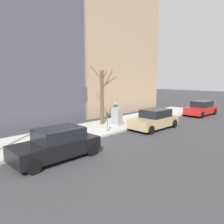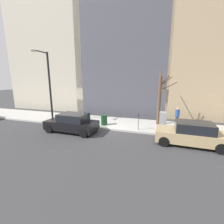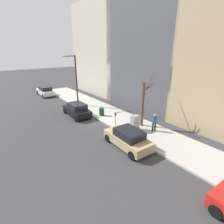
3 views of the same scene
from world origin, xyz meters
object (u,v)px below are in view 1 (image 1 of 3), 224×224
at_px(parked_car_red, 201,108).
at_px(parked_car_tan, 154,119).
at_px(utility_box, 117,117).
at_px(parking_meter, 107,120).
at_px(pedestrian_near_meter, 116,111).
at_px(office_tower_left, 91,20).
at_px(parked_car_black, 57,144).
at_px(bare_tree, 102,95).
at_px(trash_bin, 66,132).

height_order(parked_car_red, parked_car_tan, same).
bearing_deg(parked_car_red, parked_car_tan, 91.77).
bearing_deg(utility_box, parking_meter, 114.24).
xyz_separation_m(pedestrian_near_meter, office_tower_left, (8.89, -5.02, 9.89)).
distance_m(utility_box, pedestrian_near_meter, 1.79).
relative_size(parked_car_black, office_tower_left, 0.19).
bearing_deg(utility_box, parked_car_black, 109.81).
distance_m(bare_tree, office_tower_left, 13.89).
distance_m(parking_meter, office_tower_left, 16.95).
height_order(parked_car_tan, utility_box, utility_box).
relative_size(parked_car_red, parked_car_black, 1.01).
xyz_separation_m(parked_car_black, parking_meter, (1.68, -5.13, 0.24)).
relative_size(parked_car_black, utility_box, 2.96).
xyz_separation_m(parked_car_tan, utility_box, (2.38, 1.70, 0.11)).
relative_size(parking_meter, pedestrian_near_meter, 0.81).
xyz_separation_m(parked_car_red, utility_box, (2.45, 10.44, 0.11)).
xyz_separation_m(parked_car_black, bare_tree, (3.84, -6.68, 1.79)).
relative_size(parked_car_black, pedestrian_near_meter, 2.55).
bearing_deg(parked_car_red, office_tower_left, 20.64).
height_order(pedestrian_near_meter, office_tower_left, office_tower_left).
bearing_deg(bare_tree, pedestrian_near_meter, -91.19).
relative_size(utility_box, office_tower_left, 0.07).
distance_m(parked_car_black, office_tower_left, 21.02).
bearing_deg(pedestrian_near_meter, utility_box, 156.41).
height_order(parking_meter, office_tower_left, office_tower_left).
xyz_separation_m(trash_bin, pedestrian_near_meter, (1.68, -6.26, 0.49)).
bearing_deg(parked_car_black, utility_box, -69.05).
bearing_deg(trash_bin, parked_car_red, -97.55).
xyz_separation_m(parked_car_black, pedestrian_near_meter, (3.81, -8.24, 0.35)).
distance_m(parked_car_red, parked_car_tan, 8.73).
bearing_deg(parked_car_red, parked_car_black, 92.50).
distance_m(parked_car_tan, parked_car_black, 8.72).
distance_m(parked_car_black, utility_box, 7.46).
relative_size(parking_meter, trash_bin, 1.50).
height_order(parked_car_black, bare_tree, bare_tree).
bearing_deg(pedestrian_near_meter, parking_meter, 144.41).
distance_m(parked_car_tan, office_tower_left, 16.82).
height_order(parked_car_tan, parking_meter, parked_car_tan).
height_order(parked_car_red, parked_car_black, same).
relative_size(parked_car_red, office_tower_left, 0.19).
xyz_separation_m(parked_car_red, parked_car_black, (-0.08, 17.45, 0.00)).
distance_m(parking_meter, bare_tree, 3.08).
distance_m(parked_car_black, trash_bin, 2.91).
bearing_deg(bare_tree, parked_car_black, 119.91).
bearing_deg(trash_bin, pedestrian_near_meter, -74.95).
bearing_deg(parked_car_black, bare_tree, -58.94).
bearing_deg(bare_tree, utility_box, -165.59).
distance_m(parked_car_red, parked_car_black, 17.45).
relative_size(trash_bin, pedestrian_near_meter, 0.54).
xyz_separation_m(parked_car_red, pedestrian_near_meter, (3.73, 9.22, 0.35)).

